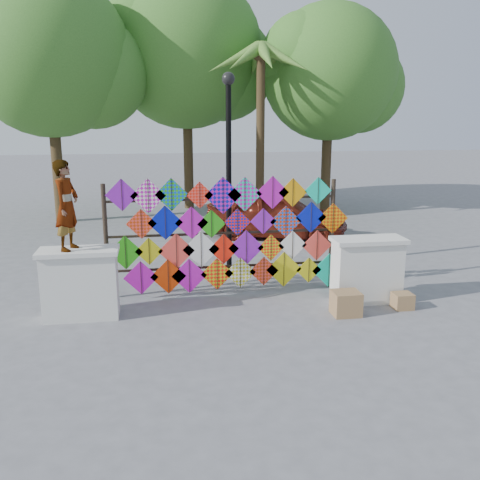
{
  "coord_description": "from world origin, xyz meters",
  "views": [
    {
      "loc": [
        -1.33,
        -9.64,
        3.62
      ],
      "look_at": [
        0.32,
        0.6,
        1.14
      ],
      "focal_mm": 40.0,
      "sensor_mm": 36.0,
      "label": 1
    }
  ],
  "objects_px": {
    "vendor_woman": "(67,205)",
    "sedan": "(277,214)",
    "lamppost": "(229,156)",
    "kite_rack": "(227,236)"
  },
  "relations": [
    {
      "from": "sedan",
      "to": "lamppost",
      "type": "relative_size",
      "value": 0.92
    },
    {
      "from": "vendor_woman",
      "to": "sedan",
      "type": "relative_size",
      "value": 0.38
    },
    {
      "from": "kite_rack",
      "to": "sedan",
      "type": "xyz_separation_m",
      "value": [
        2.14,
        4.77,
        -0.51
      ]
    },
    {
      "from": "vendor_woman",
      "to": "lamppost",
      "type": "height_order",
      "value": "lamppost"
    },
    {
      "from": "kite_rack",
      "to": "lamppost",
      "type": "xyz_separation_m",
      "value": [
        0.23,
        1.28,
        1.48
      ]
    },
    {
      "from": "kite_rack",
      "to": "lamppost",
      "type": "relative_size",
      "value": 1.11
    },
    {
      "from": "kite_rack",
      "to": "vendor_woman",
      "type": "xyz_separation_m",
      "value": [
        -2.91,
        -0.92,
        0.86
      ]
    },
    {
      "from": "lamppost",
      "to": "sedan",
      "type": "bearing_deg",
      "value": 61.21
    },
    {
      "from": "kite_rack",
      "to": "sedan",
      "type": "distance_m",
      "value": 5.25
    },
    {
      "from": "kite_rack",
      "to": "vendor_woman",
      "type": "height_order",
      "value": "vendor_woman"
    }
  ]
}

